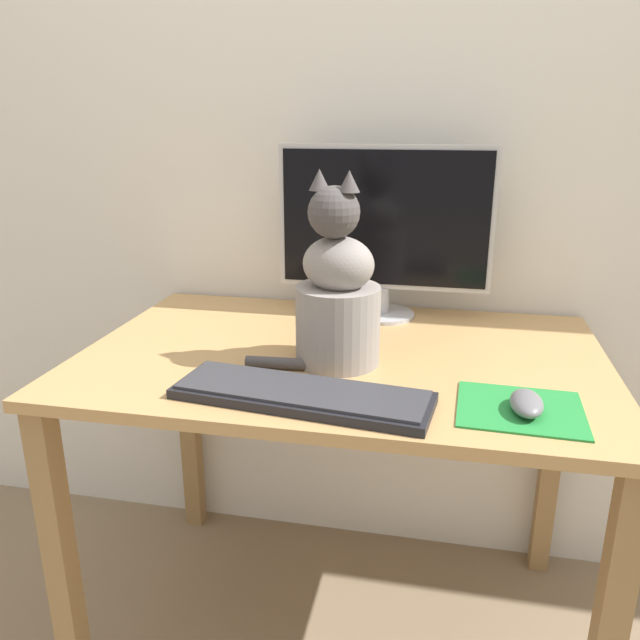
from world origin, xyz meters
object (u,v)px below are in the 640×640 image
object	(u,v)px
monitor	(384,227)
computer_mouse_right	(526,403)
cat	(335,295)
keyboard	(302,394)

from	to	relation	value
monitor	computer_mouse_right	world-z (taller)	monitor
monitor	cat	size ratio (longest dim) A/B	1.34
monitor	computer_mouse_right	bearing A→B (deg)	-58.77
monitor	cat	bearing A→B (deg)	-100.23
monitor	cat	distance (m)	0.36
computer_mouse_right	cat	bearing A→B (deg)	155.43
monitor	keyboard	size ratio (longest dim) A/B	1.09
keyboard	cat	size ratio (longest dim) A/B	1.23
keyboard	computer_mouse_right	xyz separation A→B (m)	(0.40, 0.03, 0.01)
computer_mouse_right	cat	distance (m)	0.43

